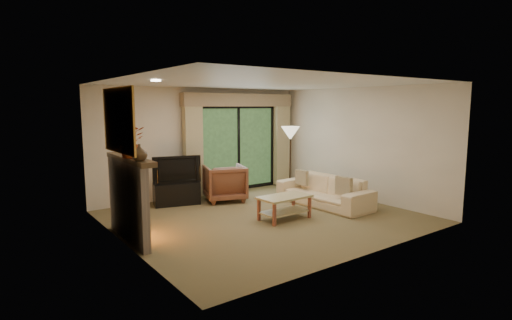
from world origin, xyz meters
TOP-DOWN VIEW (x-y plane):
  - floor at (0.00, 0.00)m, footprint 5.50×5.50m
  - ceiling at (0.00, 0.00)m, footprint 5.50×5.50m
  - wall_back at (0.00, 2.50)m, footprint 5.00×0.00m
  - wall_front at (0.00, -2.50)m, footprint 5.00×0.00m
  - wall_left at (-2.75, 0.00)m, footprint 0.00×5.00m
  - wall_right at (2.75, 0.00)m, footprint 0.00×5.00m
  - fireplace at (-2.63, 0.20)m, footprint 0.24×1.70m
  - mirror at (-2.71, 0.20)m, footprint 0.07×1.45m
  - sliding_door at (1.00, 2.45)m, footprint 2.26×0.10m
  - curtain_left at (-0.35, 2.34)m, footprint 0.45×0.18m
  - curtain_right at (2.35, 2.34)m, footprint 0.45×0.18m
  - cornice at (1.00, 2.36)m, footprint 3.20×0.24m
  - media_console at (-0.98, 1.95)m, footprint 1.07×0.68m
  - tv at (-0.98, 1.95)m, footprint 1.05×0.39m
  - armchair at (0.08, 1.64)m, footprint 1.13×1.15m
  - sofa at (1.61, -0.02)m, footprint 0.93×2.22m
  - pillow_near at (1.53, -0.66)m, footprint 0.11×0.38m
  - pillow_far at (1.53, 0.61)m, footprint 0.10×0.35m
  - coffee_table at (0.20, -0.35)m, footprint 1.03×0.59m
  - floor_lamp at (1.71, 1.23)m, footprint 0.57×0.57m
  - vase at (-2.61, -0.37)m, footprint 0.24×0.24m
  - branches at (-2.61, 0.06)m, footprint 0.53×0.49m

SIDE VIEW (x-z plane):
  - floor at x=0.00m, z-range 0.00..0.00m
  - coffee_table at x=0.20m, z-range 0.00..0.46m
  - media_console at x=-0.98m, z-range 0.00..0.49m
  - sofa at x=1.61m, z-range 0.00..0.64m
  - armchair at x=0.08m, z-range 0.00..0.83m
  - pillow_far at x=1.53m, z-range 0.36..0.71m
  - pillow_near at x=1.53m, z-range 0.35..0.73m
  - fireplace at x=-2.63m, z-range 0.00..1.37m
  - tv at x=-0.98m, z-range 0.49..1.10m
  - floor_lamp at x=1.71m, z-range 0.00..1.68m
  - sliding_door at x=1.00m, z-range 0.02..2.18m
  - curtain_left at x=-0.35m, z-range 0.02..2.38m
  - curtain_right at x=2.35m, z-range 0.02..2.38m
  - wall_back at x=0.00m, z-range -1.20..3.80m
  - wall_front at x=0.00m, z-range -1.20..3.80m
  - wall_left at x=-2.75m, z-range -1.20..3.80m
  - wall_right at x=2.75m, z-range -1.20..3.80m
  - vase at x=-2.61m, z-range 1.37..1.62m
  - branches at x=-2.61m, z-range 1.37..1.85m
  - mirror at x=-2.71m, z-range 1.44..2.46m
  - cornice at x=1.00m, z-range 2.16..2.48m
  - ceiling at x=0.00m, z-range 2.60..2.60m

